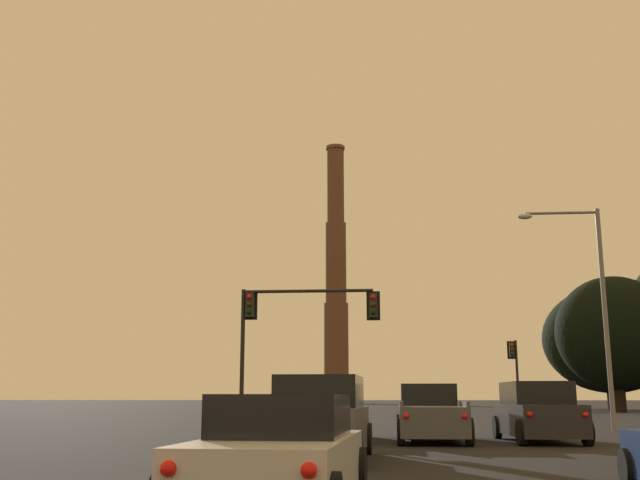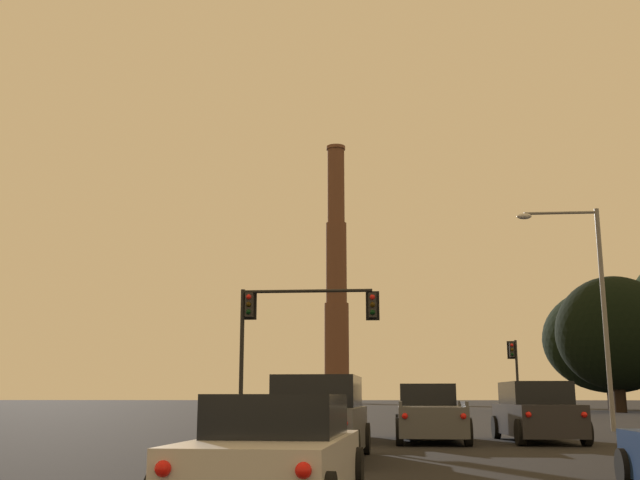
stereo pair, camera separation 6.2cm
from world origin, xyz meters
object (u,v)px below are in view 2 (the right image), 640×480
object	(u,v)px
suv_right_lane_front	(536,413)
smokestack	(336,299)
pickup_truck_left_lane_front	(329,415)
traffic_light_far_right	(515,366)
pickup_truck_center_lane_front	(429,415)
traffic_light_overhead_left	(288,321)
suv_left_lane_second	(318,419)
street_lamp	(590,293)
sedan_left_lane_third	(276,453)

from	to	relation	value
suv_right_lane_front	smokestack	distance (m)	133.76
pickup_truck_left_lane_front	traffic_light_far_right	bearing A→B (deg)	70.85
suv_right_lane_front	pickup_truck_center_lane_front	bearing A→B (deg)	173.83
suv_right_lane_front	pickup_truck_left_lane_front	xyz separation A→B (m)	(-6.63, 0.70, -0.09)
pickup_truck_center_lane_front	traffic_light_overhead_left	size ratio (longest dim) A/B	0.91
suv_left_lane_second	traffic_light_far_right	size ratio (longest dim) A/B	0.94
suv_right_lane_front	street_lamp	bearing A→B (deg)	60.54
smokestack	sedan_left_lane_third	bearing A→B (deg)	-86.64
pickup_truck_center_lane_front	pickup_truck_left_lane_front	world-z (taller)	same
sedan_left_lane_third	street_lamp	bearing A→B (deg)	68.07
suv_left_lane_second	traffic_light_overhead_left	xyz separation A→B (m)	(-2.59, 14.44, 3.67)
pickup_truck_center_lane_front	traffic_light_overhead_left	world-z (taller)	traffic_light_overhead_left
pickup_truck_center_lane_front	smokestack	bearing A→B (deg)	95.74
pickup_truck_left_lane_front	street_lamp	size ratio (longest dim) A/B	0.59
suv_left_lane_second	sedan_left_lane_third	world-z (taller)	suv_left_lane_second
traffic_light_far_right	street_lamp	world-z (taller)	street_lamp
suv_right_lane_front	pickup_truck_left_lane_front	world-z (taller)	suv_right_lane_front
pickup_truck_center_lane_front	traffic_light_overhead_left	distance (m)	9.48
suv_left_lane_second	smokestack	bearing A→B (deg)	95.35
traffic_light_overhead_left	street_lamp	distance (m)	12.94
suv_left_lane_second	street_lamp	xyz separation A→B (m)	(10.28, 15.25, 4.84)
suv_right_lane_front	smokestack	size ratio (longest dim) A/B	0.09
sedan_left_lane_third	smokestack	xyz separation A→B (m)	(-8.58, 145.97, 20.92)
sedan_left_lane_third	traffic_light_far_right	size ratio (longest dim) A/B	0.90
suv_left_lane_second	pickup_truck_left_lane_front	size ratio (longest dim) A/B	0.89
suv_right_lane_front	traffic_light_far_right	bearing A→B (deg)	79.58
traffic_light_far_right	traffic_light_overhead_left	distance (m)	25.78
pickup_truck_left_lane_front	traffic_light_overhead_left	size ratio (longest dim) A/B	0.92
traffic_light_overhead_left	street_lamp	xyz separation A→B (m)	(12.86, 0.80, 1.17)
pickup_truck_left_lane_front	traffic_light_overhead_left	xyz separation A→B (m)	(-2.20, 6.28, 3.76)
suv_left_lane_second	smokestack	size ratio (longest dim) A/B	0.09
pickup_truck_left_lane_front	sedan_left_lane_third	world-z (taller)	pickup_truck_left_lane_front
street_lamp	smokestack	distance (m)	125.96
pickup_truck_center_lane_front	sedan_left_lane_third	bearing A→B (deg)	-99.98
sedan_left_lane_third	traffic_light_overhead_left	bearing A→B (deg)	99.55
smokestack	street_lamp	bearing A→B (deg)	-81.36
traffic_light_overhead_left	pickup_truck_center_lane_front	bearing A→B (deg)	-50.82
pickup_truck_center_lane_front	sedan_left_lane_third	xyz separation A→B (m)	(-2.83, -14.89, -0.14)
pickup_truck_left_lane_front	traffic_light_overhead_left	distance (m)	7.65
traffic_light_far_right	street_lamp	xyz separation A→B (m)	(-0.24, -21.37, 2.26)
pickup_truck_center_lane_front	smokestack	distance (m)	133.21
street_lamp	smokestack	xyz separation A→B (m)	(-18.78, 123.54, 15.85)
suv_left_lane_second	traffic_light_overhead_left	distance (m)	15.13
traffic_light_far_right	suv_left_lane_second	bearing A→B (deg)	-106.03
street_lamp	sedan_left_lane_third	bearing A→B (deg)	-114.44
suv_right_lane_front	suv_left_lane_second	world-z (taller)	same
pickup_truck_left_lane_front	street_lamp	xyz separation A→B (m)	(10.66, 7.09, 4.93)
traffic_light_far_right	pickup_truck_center_lane_front	bearing A→B (deg)	-104.75
sedan_left_lane_third	traffic_light_overhead_left	size ratio (longest dim) A/B	0.79
suv_right_lane_front	traffic_light_far_right	world-z (taller)	traffic_light_far_right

